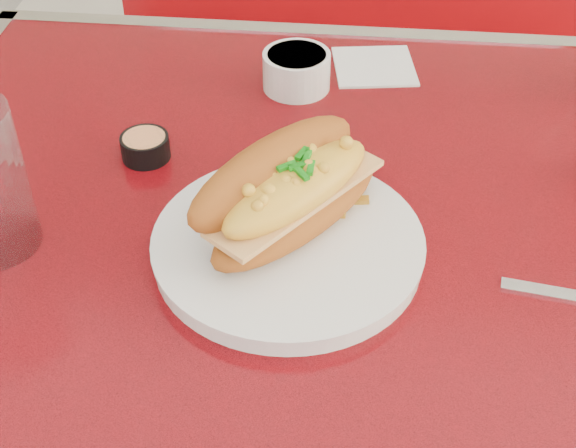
# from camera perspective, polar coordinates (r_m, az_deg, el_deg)

# --- Properties ---
(diner_table) EXTENTS (1.23, 0.83, 0.77)m
(diner_table) POSITION_cam_1_polar(r_m,az_deg,el_deg) (1.00, 7.31, -5.95)
(diner_table) COLOR red
(diner_table) RESTS_ON ground
(booth_bench_far) EXTENTS (1.20, 0.51, 0.90)m
(booth_bench_far) POSITION_cam_1_polar(r_m,az_deg,el_deg) (1.82, 6.58, 5.70)
(booth_bench_far) COLOR maroon
(booth_bench_far) RESTS_ON ground
(dinner_plate) EXTENTS (0.30, 0.30, 0.02)m
(dinner_plate) POSITION_cam_1_polar(r_m,az_deg,el_deg) (0.81, 0.00, -1.54)
(dinner_plate) COLOR silver
(dinner_plate) RESTS_ON diner_table
(mac_hoagie) EXTENTS (0.23, 0.25, 0.10)m
(mac_hoagie) POSITION_cam_1_polar(r_m,az_deg,el_deg) (0.80, 0.02, 2.47)
(mac_hoagie) COLOR #A5561A
(mac_hoagie) RESTS_ON dinner_plate
(fries_pile) EXTENTS (0.11, 0.11, 0.03)m
(fries_pile) POSITION_cam_1_polar(r_m,az_deg,el_deg) (0.85, 0.94, 2.36)
(fries_pile) COLOR gold
(fries_pile) RESTS_ON dinner_plate
(fork) EXTENTS (0.04, 0.15, 0.00)m
(fork) POSITION_cam_1_polar(r_m,az_deg,el_deg) (0.82, 4.63, -0.28)
(fork) COLOR silver
(fork) RESTS_ON dinner_plate
(gravy_ramekin) EXTENTS (0.10, 0.10, 0.05)m
(gravy_ramekin) POSITION_cam_1_polar(r_m,az_deg,el_deg) (1.07, 0.61, 10.93)
(gravy_ramekin) COLOR silver
(gravy_ramekin) RESTS_ON diner_table
(sauce_cup_left) EXTENTS (0.07, 0.07, 0.03)m
(sauce_cup_left) POSITION_cam_1_polar(r_m,az_deg,el_deg) (0.96, -10.12, 5.48)
(sauce_cup_left) COLOR black
(sauce_cup_left) RESTS_ON diner_table
(paper_napkin) EXTENTS (0.12, 0.12, 0.00)m
(paper_napkin) POSITION_cam_1_polar(r_m,az_deg,el_deg) (1.13, 6.15, 11.09)
(paper_napkin) COLOR silver
(paper_napkin) RESTS_ON diner_table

